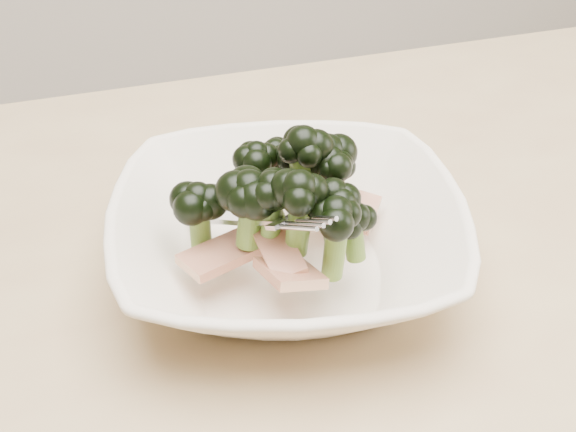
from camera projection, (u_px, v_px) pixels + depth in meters
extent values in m
cube|color=tan|center=(366.00, 332.00, 0.56)|extent=(1.20, 0.80, 0.04)
imported|color=#F4E4CE|center=(288.00, 239.00, 0.56)|extent=(0.30, 0.30, 0.06)
cylinder|color=#547627|center=(275.00, 180.00, 0.60)|extent=(0.02, 0.01, 0.04)
ellipsoid|color=black|center=(275.00, 151.00, 0.58)|extent=(0.03, 0.03, 0.02)
cylinder|color=#547627|center=(257.00, 183.00, 0.57)|extent=(0.01, 0.02, 0.04)
ellipsoid|color=black|center=(256.00, 154.00, 0.56)|extent=(0.03, 0.03, 0.03)
cylinder|color=#547627|center=(274.00, 214.00, 0.53)|extent=(0.02, 0.01, 0.04)
ellipsoid|color=black|center=(273.00, 186.00, 0.51)|extent=(0.03, 0.03, 0.03)
cylinder|color=#547627|center=(272.00, 213.00, 0.52)|extent=(0.02, 0.02, 0.03)
ellipsoid|color=black|center=(272.00, 185.00, 0.51)|extent=(0.03, 0.03, 0.03)
cylinder|color=#547627|center=(333.00, 188.00, 0.60)|extent=(0.02, 0.02, 0.04)
ellipsoid|color=black|center=(334.00, 163.00, 0.59)|extent=(0.03, 0.03, 0.02)
cylinder|color=#547627|center=(332.00, 224.00, 0.52)|extent=(0.02, 0.02, 0.04)
ellipsoid|color=black|center=(333.00, 194.00, 0.51)|extent=(0.04, 0.04, 0.03)
cylinder|color=#547627|center=(299.00, 225.00, 0.51)|extent=(0.02, 0.02, 0.05)
ellipsoid|color=black|center=(299.00, 188.00, 0.50)|extent=(0.04, 0.04, 0.03)
cylinder|color=#547627|center=(303.00, 176.00, 0.55)|extent=(0.02, 0.02, 0.04)
ellipsoid|color=black|center=(303.00, 143.00, 0.53)|extent=(0.04, 0.04, 0.03)
cylinder|color=#547627|center=(327.00, 181.00, 0.56)|extent=(0.03, 0.02, 0.04)
ellipsoid|color=black|center=(328.00, 151.00, 0.55)|extent=(0.04, 0.04, 0.03)
cylinder|color=#547627|center=(200.00, 229.00, 0.55)|extent=(0.02, 0.02, 0.04)
ellipsoid|color=black|center=(198.00, 198.00, 0.54)|extent=(0.04, 0.04, 0.03)
cylinder|color=#547627|center=(329.00, 191.00, 0.55)|extent=(0.02, 0.02, 0.04)
ellipsoid|color=black|center=(331.00, 159.00, 0.54)|extent=(0.03, 0.03, 0.03)
cylinder|color=#547627|center=(297.00, 175.00, 0.56)|extent=(0.02, 0.01, 0.03)
ellipsoid|color=black|center=(298.00, 151.00, 0.55)|extent=(0.03, 0.03, 0.03)
cylinder|color=#547627|center=(335.00, 249.00, 0.51)|extent=(0.02, 0.02, 0.05)
ellipsoid|color=black|center=(336.00, 212.00, 0.50)|extent=(0.04, 0.04, 0.03)
cylinder|color=#547627|center=(354.00, 241.00, 0.54)|extent=(0.02, 0.02, 0.03)
ellipsoid|color=black|center=(356.00, 217.00, 0.52)|extent=(0.03, 0.03, 0.03)
cylinder|color=#547627|center=(250.00, 221.00, 0.53)|extent=(0.02, 0.02, 0.04)
ellipsoid|color=black|center=(249.00, 188.00, 0.51)|extent=(0.04, 0.04, 0.03)
cylinder|color=#547627|center=(324.00, 189.00, 0.58)|extent=(0.02, 0.02, 0.03)
ellipsoid|color=black|center=(325.00, 167.00, 0.57)|extent=(0.03, 0.03, 0.02)
cube|color=maroon|center=(278.00, 248.00, 0.52)|extent=(0.03, 0.05, 0.02)
cube|color=maroon|center=(318.00, 202.00, 0.60)|extent=(0.06, 0.06, 0.01)
cube|color=maroon|center=(341.00, 206.00, 0.60)|extent=(0.06, 0.06, 0.02)
cube|color=maroon|center=(221.00, 254.00, 0.54)|extent=(0.06, 0.05, 0.01)
cube|color=maroon|center=(290.00, 273.00, 0.51)|extent=(0.04, 0.05, 0.03)
cube|color=maroon|center=(321.00, 199.00, 0.57)|extent=(0.05, 0.05, 0.01)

